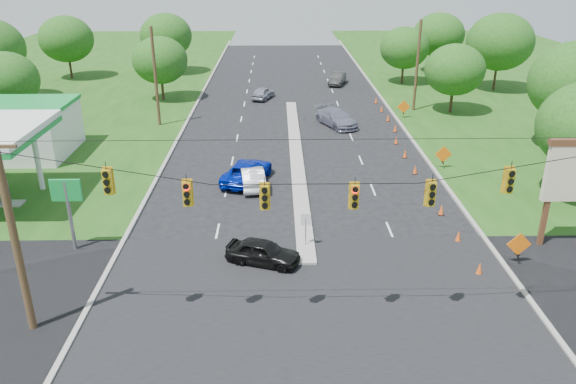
{
  "coord_description": "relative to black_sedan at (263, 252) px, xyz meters",
  "views": [
    {
      "loc": [
        -1.49,
        -21.04,
        14.78
      ],
      "look_at": [
        -0.93,
        7.18,
        2.8
      ],
      "focal_mm": 35.0,
      "sensor_mm": 36.0,
      "label": 1
    }
  ],
  "objects": [
    {
      "name": "utility_pole_far_left",
      "position": [
        -10.23,
        25.68,
        3.84
      ],
      "size": [
        0.28,
        0.28,
        9.0
      ],
      "primitive_type": "cylinder",
      "color": "#422D1C",
      "rests_on": "ground"
    },
    {
      "name": "utility_pole_far_right",
      "position": [
        14.77,
        30.68,
        3.84
      ],
      "size": [
        0.28,
        0.28,
        9.0
      ],
      "primitive_type": "cylinder",
      "color": "#422D1C",
      "rests_on": "ground"
    },
    {
      "name": "cone_1",
      "position": [
        10.81,
        2.18,
        -0.31
      ],
      "size": [
        0.32,
        0.32,
        0.7
      ],
      "primitive_type": "cone",
      "color": "#EB541B",
      "rests_on": "ground"
    },
    {
      "name": "signal_span",
      "position": [
        2.22,
        -5.32,
        4.31
      ],
      "size": [
        25.6,
        0.32,
        9.0
      ],
      "color": "#422D1C",
      "rests_on": "ground"
    },
    {
      "name": "work_sign_1",
      "position": [
        13.07,
        13.68,
        0.43
      ],
      "size": [
        1.27,
        0.58,
        1.37
      ],
      "color": "black",
      "rests_on": "ground"
    },
    {
      "name": "black_sedan",
      "position": [
        0.0,
        0.0,
        0.0
      ],
      "size": [
        4.16,
        2.74,
        1.32
      ],
      "primitive_type": "imported",
      "rotation": [
        0.0,
        0.0,
        1.24
      ],
      "color": "black",
      "rests_on": "ground"
    },
    {
      "name": "silver_car_far",
      "position": [
        6.29,
        25.24,
        0.12
      ],
      "size": [
        4.16,
        5.78,
        1.55
      ],
      "primitive_type": "imported",
      "rotation": [
        0.0,
        0.0,
        0.42
      ],
      "color": "slate",
      "rests_on": "ground"
    },
    {
      "name": "curb_left",
      "position": [
        -7.83,
        25.68,
        -0.66
      ],
      "size": [
        0.25,
        110.0,
        0.16
      ],
      "primitive_type": "cube",
      "color": "gray",
      "rests_on": "ground"
    },
    {
      "name": "cone_4",
      "position": [
        10.81,
        12.68,
        -0.31
      ],
      "size": [
        0.32,
        0.32,
        0.7
      ],
      "primitive_type": "cone",
      "color": "#EB541B",
      "rests_on": "ground"
    },
    {
      "name": "tree_10",
      "position": [
        26.27,
        39.68,
        4.92
      ],
      "size": [
        7.56,
        7.56,
        8.82
      ],
      "color": "black",
      "rests_on": "ground"
    },
    {
      "name": "tree_5",
      "position": [
        -11.73,
        35.68,
        3.68
      ],
      "size": [
        5.88,
        5.88,
        6.86
      ],
      "color": "black",
      "rests_on": "ground"
    },
    {
      "name": "tree_4",
      "position": [
        -25.73,
        47.68,
        4.3
      ],
      "size": [
        6.72,
        6.72,
        7.84
      ],
      "color": "black",
      "rests_on": "ground"
    },
    {
      "name": "tree_2",
      "position": [
        -23.73,
        25.68,
        3.68
      ],
      "size": [
        5.88,
        5.88,
        6.86
      ],
      "color": "black",
      "rests_on": "ground"
    },
    {
      "name": "cone_3",
      "position": [
        10.81,
        9.18,
        -0.31
      ],
      "size": [
        0.32,
        0.32,
        0.7
      ],
      "primitive_type": "cone",
      "color": "#EB541B",
      "rests_on": "ground"
    },
    {
      "name": "median",
      "position": [
        2.27,
        16.68,
        -0.66
      ],
      "size": [
        1.0,
        34.0,
        0.18
      ],
      "primitive_type": "cube",
      "color": "gray",
      "rests_on": "ground"
    },
    {
      "name": "tree_12",
      "position": [
        16.27,
        43.68,
        3.68
      ],
      "size": [
        5.88,
        5.88,
        6.86
      ],
      "color": "black",
      "rests_on": "ground"
    },
    {
      "name": "tree_9",
      "position": [
        18.27,
        29.68,
        3.68
      ],
      "size": [
        5.88,
        5.88,
        6.86
      ],
      "color": "black",
      "rests_on": "ground"
    },
    {
      "name": "tree_11",
      "position": [
        22.27,
        50.68,
        4.3
      ],
      "size": [
        6.72,
        6.72,
        7.84
      ],
      "color": "black",
      "rests_on": "ground"
    },
    {
      "name": "silver_car_oncoming",
      "position": [
        -0.78,
        35.91,
        0.02
      ],
      "size": [
        2.87,
        4.27,
        1.35
      ],
      "primitive_type": "imported",
      "rotation": [
        0.0,
        0.0,
        2.79
      ],
      "color": "gray",
      "rests_on": "ground"
    },
    {
      "name": "blue_pickup",
      "position": [
        -1.37,
        11.44,
        0.09
      ],
      "size": [
        3.86,
        5.84,
        1.49
      ],
      "primitive_type": "imported",
      "rotation": [
        0.0,
        0.0,
        2.86
      ],
      "color": "#011AB2",
      "rests_on": "ground"
    },
    {
      "name": "white_sedan",
      "position": [
        -0.98,
        10.51,
        0.05
      ],
      "size": [
        2.1,
        4.49,
        1.42
      ],
      "primitive_type": "imported",
      "rotation": [
        0.0,
        0.0,
        3.28
      ],
      "color": "silver",
      "rests_on": "ground"
    },
    {
      "name": "cone_8",
      "position": [
        11.41,
        26.68,
        -0.31
      ],
      "size": [
        0.32,
        0.32,
        0.7
      ],
      "primitive_type": "cone",
      "color": "#EB541B",
      "rests_on": "ground"
    },
    {
      "name": "median_sign",
      "position": [
        2.27,
        1.68,
        0.8
      ],
      "size": [
        0.55,
        0.06,
        2.05
      ],
      "color": "gray",
      "rests_on": "ground"
    },
    {
      "name": "cone_7",
      "position": [
        11.41,
        23.18,
        -0.31
      ],
      "size": [
        0.32,
        0.32,
        0.7
      ],
      "primitive_type": "cone",
      "color": "#EB541B",
      "rests_on": "ground"
    },
    {
      "name": "work_sign_0",
      "position": [
        13.07,
        -0.32,
        0.43
      ],
      "size": [
        1.27,
        0.58,
        1.37
      ],
      "color": "black",
      "rests_on": "ground"
    },
    {
      "name": "cross_street",
      "position": [
        2.27,
        -4.32,
        -0.66
      ],
      "size": [
        160.0,
        14.0,
        0.02
      ],
      "primitive_type": "cube",
      "color": "black",
      "rests_on": "ground"
    },
    {
      "name": "curb_right",
      "position": [
        12.37,
        25.68,
        -0.66
      ],
      "size": [
        0.25,
        110.0,
        0.16
      ],
      "primitive_type": "cube",
      "color": "gray",
      "rests_on": "ground"
    },
    {
      "name": "cone_2",
      "position": [
        10.81,
        5.68,
        -0.31
      ],
      "size": [
        0.32,
        0.32,
        0.7
      ],
      "primitive_type": "cone",
      "color": "#EB541B",
      "rests_on": "ground"
    },
    {
      "name": "cone_6",
      "position": [
        10.81,
        19.68,
        -0.31
      ],
      "size": [
        0.32,
        0.32,
        0.7
      ],
      "primitive_type": "cone",
      "color": "#EB541B",
      "rests_on": "ground"
    },
    {
      "name": "cone_10",
      "position": [
        11.41,
        33.68,
        -0.31
      ],
      "size": [
        0.32,
        0.32,
        0.7
      ],
      "primitive_type": "cone",
      "color": "#EB541B",
      "rests_on": "ground"
    },
    {
      "name": "ground",
      "position": [
        2.27,
        -4.32,
        -0.66
      ],
      "size": [
        160.0,
        160.0,
        0.0
      ],
      "primitive_type": "plane",
      "color": "black",
      "rests_on": "ground"
    },
    {
      "name": "tree_6",
      "position": [
        -13.73,
        50.68,
        4.3
      ],
      "size": [
        6.72,
        6.72,
        7.84
      ],
      "color": "black",
      "rests_on": "ground"
    },
    {
      "name": "work_sign_2",
      "position": [
        13.07,
        27.68,
        0.43
      ],
      "size": [
        1.27,
        0.58,
        1.37
      ],
      "color": "black",
      "rests_on": "ground"
    },
    {
      "name": "dark_car_receding",
      "position": [
        8.21,
        43.3,
        0.07
      ],
      "size": [
        2.69,
        4.68,
        1.46
      ],
      "primitive_type": "imported",
      "rotation": [
        0.0,
        0.0,
        -0.28
      ],
      "color": "#252525",
      "rests_on": "ground"
    },
    {
      "name": "cone_9",
      "position": [
        11.41,
        30.18,
        -0.31
      ],
      "size": [
        0.32,
        0.32,
        0.7
      ],
      "primitive_type": "cone",
      "color": "#EB541B",
      "rests_on": "ground"
    },
    {
      "name": "cone_0",
      "position": [
        10.81,
        -1.32,
        -0.31
      ],
      "size": [
        0.32,
        0.32,
        0.7
      ],
      "primitive_type": "cone",
      "color": "#EB541B",
      "rests_on": "ground"
    },
    {
      "name": "cone_5",
      "position": [
        10.81,
        16.18,
        -0.31
      ],
      "size": [
        0.32,
        0.32,
        0.7
      ],
      "primitive_type": "cone",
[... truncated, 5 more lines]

